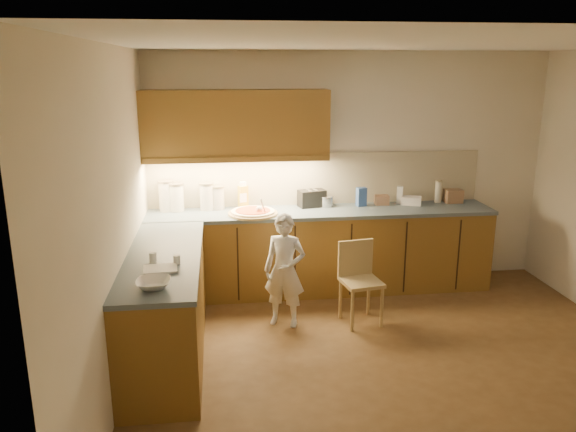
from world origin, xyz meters
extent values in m
plane|color=brown|center=(0.00, 0.00, 0.00)|extent=(4.50, 4.50, 0.00)
cube|color=beige|center=(0.00, 2.00, 1.30)|extent=(4.50, 0.04, 2.60)
cube|color=beige|center=(0.00, -2.00, 1.30)|extent=(4.50, 0.04, 2.60)
cube|color=beige|center=(-2.25, 0.00, 1.30)|extent=(0.04, 4.00, 2.60)
cube|color=white|center=(0.00, 0.00, 2.60)|extent=(4.50, 4.00, 0.04)
cube|color=brown|center=(-0.38, 1.70, 0.44)|extent=(3.75, 0.60, 0.88)
cube|color=brown|center=(-1.95, 0.40, 0.44)|extent=(0.60, 2.00, 0.88)
cube|color=#475966|center=(-0.37, 1.70, 0.90)|extent=(3.77, 0.62, 0.04)
cube|color=#475966|center=(-1.95, 0.40, 0.90)|extent=(0.62, 2.02, 0.04)
cube|color=black|center=(-1.90, 1.40, 0.44)|extent=(0.02, 0.01, 0.80)
cube|color=black|center=(-1.30, 1.40, 0.44)|extent=(0.02, 0.01, 0.80)
cube|color=black|center=(-0.70, 1.40, 0.44)|extent=(0.02, 0.01, 0.80)
cube|color=black|center=(-0.10, 1.40, 0.44)|extent=(0.02, 0.01, 0.80)
cube|color=black|center=(0.50, 1.40, 0.44)|extent=(0.02, 0.01, 0.80)
cube|color=black|center=(1.10, 1.40, 0.44)|extent=(0.02, 0.01, 0.80)
cube|color=#B9AF8F|center=(-0.38, 1.99, 1.21)|extent=(3.75, 0.02, 0.58)
cube|color=brown|center=(-1.27, 1.82, 1.85)|extent=(1.95, 0.35, 0.70)
cube|color=brown|center=(-1.27, 1.65, 1.50)|extent=(1.95, 0.02, 0.06)
cylinder|color=tan|center=(-1.12, 1.60, 0.93)|extent=(0.52, 0.52, 0.02)
cylinder|color=beige|center=(-1.12, 1.60, 0.95)|extent=(0.46, 0.46, 0.02)
cylinder|color=red|center=(-1.12, 1.60, 0.97)|extent=(0.37, 0.37, 0.01)
sphere|color=white|center=(-1.06, 1.56, 0.99)|extent=(0.07, 0.07, 0.07)
cylinder|color=white|center=(-1.02, 1.50, 1.02)|extent=(0.09, 0.11, 0.21)
imported|color=white|center=(-0.87, 0.87, 0.55)|extent=(0.47, 0.39, 1.10)
cylinder|color=tan|center=(-0.26, 0.63, 0.20)|extent=(0.03, 0.03, 0.40)
cylinder|color=tan|center=(0.04, 0.68, 0.20)|extent=(0.03, 0.03, 0.40)
cylinder|color=tan|center=(-0.31, 0.94, 0.20)|extent=(0.03, 0.03, 0.40)
cylinder|color=tan|center=(-0.01, 0.98, 0.20)|extent=(0.03, 0.03, 0.40)
cube|color=tan|center=(-0.13, 0.81, 0.42)|extent=(0.41, 0.41, 0.04)
cube|color=tan|center=(-0.16, 0.97, 0.62)|extent=(0.36, 0.09, 0.36)
imported|color=white|center=(-1.95, -0.33, 0.95)|extent=(0.25, 0.25, 0.06)
cylinder|color=white|center=(-2.04, 1.87, 1.08)|extent=(0.16, 0.16, 0.31)
cylinder|color=gray|center=(-2.04, 1.87, 1.24)|extent=(0.17, 0.17, 0.02)
cylinder|color=white|center=(-1.93, 1.86, 1.06)|extent=(0.16, 0.16, 0.28)
cylinder|color=gray|center=(-1.93, 1.86, 1.22)|extent=(0.17, 0.17, 0.02)
cylinder|color=silver|center=(-1.60, 1.86, 1.06)|extent=(0.15, 0.15, 0.28)
cylinder|color=gray|center=(-1.60, 1.86, 1.21)|extent=(0.16, 0.16, 0.02)
cylinder|color=beige|center=(-1.49, 1.89, 1.04)|extent=(0.15, 0.15, 0.24)
cylinder|color=tan|center=(-1.49, 1.89, 1.17)|extent=(0.16, 0.16, 0.02)
cube|color=gold|center=(-1.21, 1.89, 1.05)|extent=(0.12, 0.10, 0.25)
cube|color=silver|center=(-1.21, 1.89, 1.19)|extent=(0.07, 0.06, 0.04)
cube|color=black|center=(-0.45, 1.87, 1.01)|extent=(0.32, 0.23, 0.19)
cube|color=#BCBCC1|center=(-0.49, 1.86, 1.11)|extent=(0.06, 0.13, 0.00)
cube|color=#BCBCC1|center=(-0.41, 1.87, 1.11)|extent=(0.06, 0.13, 0.00)
cylinder|color=#ACACB1|center=(-0.29, 1.85, 0.98)|extent=(0.15, 0.15, 0.11)
cylinder|color=#ACACB1|center=(-0.29, 1.85, 1.03)|extent=(0.16, 0.16, 0.01)
cube|color=#3759A5|center=(0.10, 1.83, 1.02)|extent=(0.12, 0.09, 0.21)
cube|color=#A57859|center=(0.35, 1.86, 0.97)|extent=(0.16, 0.12, 0.11)
cube|color=silver|center=(0.57, 1.88, 1.02)|extent=(0.09, 0.09, 0.20)
cube|color=white|center=(0.68, 1.83, 0.96)|extent=(0.26, 0.23, 0.09)
cylinder|color=silver|center=(1.02, 1.89, 1.04)|extent=(0.08, 0.08, 0.24)
cylinder|color=tan|center=(1.02, 1.89, 1.17)|extent=(0.08, 0.08, 0.02)
cube|color=#997352|center=(1.19, 1.86, 0.99)|extent=(0.19, 0.15, 0.15)
cube|color=white|center=(-1.94, 0.03, 0.93)|extent=(0.27, 0.22, 0.02)
cylinder|color=silver|center=(-2.01, 0.22, 0.96)|extent=(0.07, 0.07, 0.08)
cylinder|color=white|center=(-1.82, 0.15, 0.96)|extent=(0.06, 0.06, 0.07)
camera|label=1|loc=(-1.46, -4.12, 2.44)|focal=35.00mm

